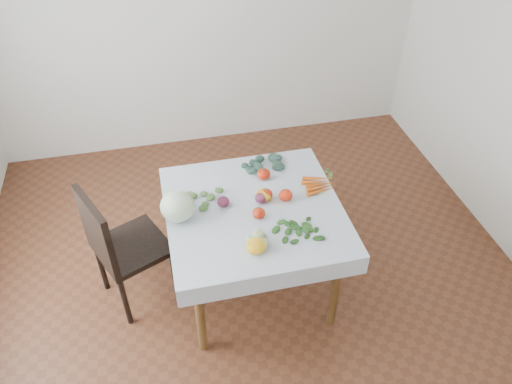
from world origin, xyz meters
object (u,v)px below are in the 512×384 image
at_px(table, 254,220).
at_px(cabbage, 177,206).
at_px(heirloom_back, 264,195).
at_px(carrot_bunch, 319,185).
at_px(chair, 118,244).

xyz_separation_m(table, cabbage, (-0.48, 0.02, 0.20)).
xyz_separation_m(table, heirloom_back, (0.08, 0.07, 0.14)).
bearing_deg(cabbage, heirloom_back, 4.83).
relative_size(table, carrot_bunch, 4.75).
height_order(table, carrot_bunch, carrot_bunch).
bearing_deg(carrot_bunch, chair, -178.47).
bearing_deg(table, chair, 174.81).
bearing_deg(cabbage, carrot_bunch, 5.81).
bearing_deg(table, cabbage, 177.59).
height_order(table, heirloom_back, heirloom_back).
height_order(table, chair, chair).
relative_size(table, cabbage, 4.64).
xyz_separation_m(chair, cabbage, (0.41, -0.06, 0.30)).
xyz_separation_m(chair, carrot_bunch, (1.37, 0.04, 0.22)).
bearing_deg(heirloom_back, chair, 179.20).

